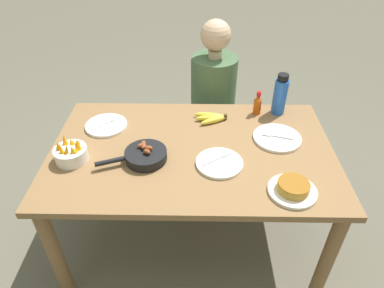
{
  "coord_description": "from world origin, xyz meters",
  "views": [
    {
      "loc": [
        0.02,
        -1.42,
        1.82
      ],
      "look_at": [
        0.0,
        0.0,
        0.73
      ],
      "focal_mm": 32.0,
      "sensor_mm": 36.0,
      "label": 1
    }
  ],
  "objects_px": {
    "skillet": "(145,155)",
    "person_figure": "(212,114)",
    "frittata_plate_center": "(293,189)",
    "empty_plate_far_right": "(106,125)",
    "fruit_bowl_mango": "(71,153)",
    "water_bottle": "(280,95)",
    "hot_sauce_bottle": "(257,104)",
    "banana_bunch": "(212,118)",
    "empty_plate_near_front": "(219,163)",
    "empty_plate_far_left": "(277,138)"
  },
  "relations": [
    {
      "from": "empty_plate_far_left",
      "to": "empty_plate_far_right",
      "type": "distance_m",
      "value": 0.96
    },
    {
      "from": "banana_bunch",
      "to": "empty_plate_far_left",
      "type": "height_order",
      "value": "banana_bunch"
    },
    {
      "from": "frittata_plate_center",
      "to": "banana_bunch",
      "type": "bearing_deg",
      "value": 120.47
    },
    {
      "from": "empty_plate_far_right",
      "to": "hot_sauce_bottle",
      "type": "bearing_deg",
      "value": 10.13
    },
    {
      "from": "empty_plate_far_left",
      "to": "water_bottle",
      "type": "relative_size",
      "value": 1.03
    },
    {
      "from": "empty_plate_far_right",
      "to": "water_bottle",
      "type": "height_order",
      "value": "water_bottle"
    },
    {
      "from": "empty_plate_far_left",
      "to": "person_figure",
      "type": "distance_m",
      "value": 0.73
    },
    {
      "from": "banana_bunch",
      "to": "water_bottle",
      "type": "height_order",
      "value": "water_bottle"
    },
    {
      "from": "fruit_bowl_mango",
      "to": "banana_bunch",
      "type": "bearing_deg",
      "value": 27.73
    },
    {
      "from": "banana_bunch",
      "to": "skillet",
      "type": "relative_size",
      "value": 0.58
    },
    {
      "from": "banana_bunch",
      "to": "person_figure",
      "type": "relative_size",
      "value": 0.17
    },
    {
      "from": "empty_plate_far_right",
      "to": "hot_sauce_bottle",
      "type": "distance_m",
      "value": 0.9
    },
    {
      "from": "hot_sauce_bottle",
      "to": "frittata_plate_center",
      "type": "bearing_deg",
      "value": -83.84
    },
    {
      "from": "empty_plate_near_front",
      "to": "water_bottle",
      "type": "relative_size",
      "value": 0.93
    },
    {
      "from": "empty_plate_near_front",
      "to": "water_bottle",
      "type": "bearing_deg",
      "value": 52.54
    },
    {
      "from": "empty_plate_near_front",
      "to": "person_figure",
      "type": "bearing_deg",
      "value": 90.02
    },
    {
      "from": "empty_plate_near_front",
      "to": "person_figure",
      "type": "height_order",
      "value": "person_figure"
    },
    {
      "from": "empty_plate_far_left",
      "to": "fruit_bowl_mango",
      "type": "relative_size",
      "value": 1.59
    },
    {
      "from": "empty_plate_far_left",
      "to": "water_bottle",
      "type": "height_order",
      "value": "water_bottle"
    },
    {
      "from": "empty_plate_far_left",
      "to": "person_figure",
      "type": "height_order",
      "value": "person_figure"
    },
    {
      "from": "empty_plate_far_right",
      "to": "empty_plate_far_left",
      "type": "bearing_deg",
      "value": -6.33
    },
    {
      "from": "banana_bunch",
      "to": "empty_plate_near_front",
      "type": "relative_size",
      "value": 0.85
    },
    {
      "from": "frittata_plate_center",
      "to": "water_bottle",
      "type": "height_order",
      "value": "water_bottle"
    },
    {
      "from": "water_bottle",
      "to": "empty_plate_near_front",
      "type": "bearing_deg",
      "value": -127.46
    },
    {
      "from": "empty_plate_far_right",
      "to": "fruit_bowl_mango",
      "type": "distance_m",
      "value": 0.32
    },
    {
      "from": "empty_plate_far_right",
      "to": "skillet",
      "type": "bearing_deg",
      "value": -48.26
    },
    {
      "from": "banana_bunch",
      "to": "empty_plate_far_right",
      "type": "xyz_separation_m",
      "value": [
        -0.61,
        -0.08,
        -0.01
      ]
    },
    {
      "from": "frittata_plate_center",
      "to": "person_figure",
      "type": "distance_m",
      "value": 1.09
    },
    {
      "from": "fruit_bowl_mango",
      "to": "water_bottle",
      "type": "distance_m",
      "value": 1.21
    },
    {
      "from": "hot_sauce_bottle",
      "to": "person_figure",
      "type": "relative_size",
      "value": 0.13
    },
    {
      "from": "fruit_bowl_mango",
      "to": "person_figure",
      "type": "bearing_deg",
      "value": 47.3
    },
    {
      "from": "frittata_plate_center",
      "to": "empty_plate_far_left",
      "type": "bearing_deg",
      "value": 89.29
    },
    {
      "from": "banana_bunch",
      "to": "water_bottle",
      "type": "relative_size",
      "value": 0.79
    },
    {
      "from": "water_bottle",
      "to": "hot_sauce_bottle",
      "type": "height_order",
      "value": "water_bottle"
    },
    {
      "from": "frittata_plate_center",
      "to": "empty_plate_far_right",
      "type": "relative_size",
      "value": 0.93
    },
    {
      "from": "frittata_plate_center",
      "to": "fruit_bowl_mango",
      "type": "xyz_separation_m",
      "value": [
        -1.06,
        0.21,
        0.02
      ]
    },
    {
      "from": "empty_plate_far_right",
      "to": "water_bottle",
      "type": "bearing_deg",
      "value": 9.5
    },
    {
      "from": "banana_bunch",
      "to": "empty_plate_near_front",
      "type": "distance_m",
      "value": 0.4
    },
    {
      "from": "skillet",
      "to": "hot_sauce_bottle",
      "type": "distance_m",
      "value": 0.77
    },
    {
      "from": "frittata_plate_center",
      "to": "person_figure",
      "type": "height_order",
      "value": "person_figure"
    },
    {
      "from": "water_bottle",
      "to": "person_figure",
      "type": "xyz_separation_m",
      "value": [
        -0.38,
        0.33,
        -0.34
      ]
    },
    {
      "from": "empty_plate_far_left",
      "to": "water_bottle",
      "type": "distance_m",
      "value": 0.3
    },
    {
      "from": "hot_sauce_bottle",
      "to": "water_bottle",
      "type": "bearing_deg",
      "value": 5.13
    },
    {
      "from": "skillet",
      "to": "water_bottle",
      "type": "xyz_separation_m",
      "value": [
        0.75,
        0.46,
        0.09
      ]
    },
    {
      "from": "frittata_plate_center",
      "to": "skillet",
      "type": "bearing_deg",
      "value": 162.47
    },
    {
      "from": "skillet",
      "to": "person_figure",
      "type": "relative_size",
      "value": 0.3
    },
    {
      "from": "banana_bunch",
      "to": "fruit_bowl_mango",
      "type": "height_order",
      "value": "fruit_bowl_mango"
    },
    {
      "from": "fruit_bowl_mango",
      "to": "water_bottle",
      "type": "xyz_separation_m",
      "value": [
        1.12,
        0.47,
        0.07
      ]
    },
    {
      "from": "water_bottle",
      "to": "fruit_bowl_mango",
      "type": "bearing_deg",
      "value": -157.23
    },
    {
      "from": "water_bottle",
      "to": "hot_sauce_bottle",
      "type": "relative_size",
      "value": 1.72
    }
  ]
}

